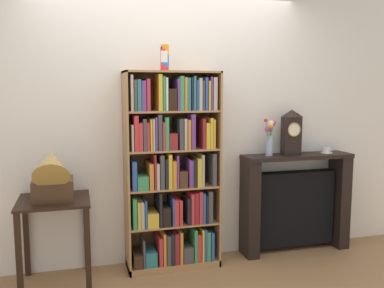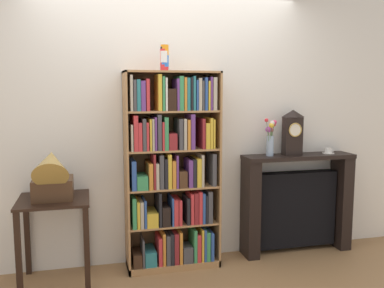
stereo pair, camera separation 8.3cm
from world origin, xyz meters
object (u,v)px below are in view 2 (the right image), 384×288
fireplace_mantel (296,204)px  flower_vase (270,138)px  cup_stack (164,57)px  gramophone (52,175)px  bookshelf (172,173)px  teacup_with_saucer (329,151)px  mantel_clock (293,132)px  side_table_left (54,219)px

fireplace_mantel → flower_vase: 0.75m
cup_stack → gramophone: bearing=-172.1°
bookshelf → teacup_with_saucer: 1.63m
bookshelf → mantel_clock: bookshelf is taller
gramophone → fireplace_mantel: (2.32, 0.22, -0.46)m
flower_vase → teacup_with_saucer: 0.66m
gramophone → mantel_clock: mantel_clock is taller
flower_vase → teacup_with_saucer: size_ratio=2.99×
fireplace_mantel → mantel_clock: 0.74m
mantel_clock → teacup_with_saucer: (0.41, 0.00, -0.20)m
fireplace_mantel → teacup_with_saucer: size_ratio=9.09×
bookshelf → mantel_clock: size_ratio=4.03×
mantel_clock → gramophone: bearing=-175.0°
side_table_left → flower_vase: bearing=3.9°
cup_stack → fireplace_mantel: (1.36, 0.09, -1.43)m
mantel_clock → flower_vase: (-0.24, -0.00, -0.05)m
cup_stack → flower_vase: cup_stack is taller
fireplace_mantel → mantel_clock: mantel_clock is taller
gramophone → teacup_with_saucer: (2.65, 0.20, 0.07)m
fireplace_mantel → side_table_left: bearing=-176.0°
flower_vase → cup_stack: bearing=-176.8°
bookshelf → teacup_with_saucer: bookshelf is taller
mantel_clock → flower_vase: bearing=-179.8°
bookshelf → cup_stack: cup_stack is taller
teacup_with_saucer → flower_vase: bearing=-179.7°
bookshelf → teacup_with_saucer: (1.63, 0.04, 0.14)m
gramophone → fireplace_mantel: bearing=5.4°
side_table_left → gramophone: gramophone is taller
gramophone → flower_vase: size_ratio=1.36×
cup_stack → fireplace_mantel: size_ratio=0.21×
side_table_left → mantel_clock: bearing=3.5°
bookshelf → mantel_clock: (1.22, 0.04, 0.34)m
mantel_clock → teacup_with_saucer: bearing=0.3°
bookshelf → flower_vase: bearing=2.1°
fireplace_mantel → teacup_with_saucer: teacup_with_saucer is taller
teacup_with_saucer → fireplace_mantel: bearing=175.9°
bookshelf → mantel_clock: 1.26m
bookshelf → side_table_left: bookshelf is taller
gramophone → flower_vase: (2.01, 0.19, 0.22)m
cup_stack → gramophone: cup_stack is taller
bookshelf → gramophone: bookshelf is taller
side_table_left → teacup_with_saucer: (2.65, 0.14, 0.46)m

